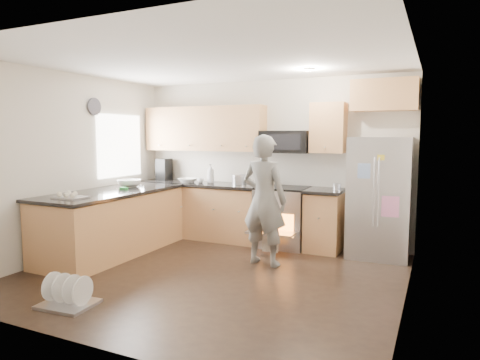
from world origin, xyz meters
The scene contains 8 objects.
ground centered at (0.00, 0.00, 0.00)m, with size 4.50×4.50×0.00m, color black.
room_shell centered at (-0.04, 0.02, 1.67)m, with size 4.54×4.04×2.62m.
back_cabinet_run centered at (-0.59, 1.75, 0.97)m, with size 4.45×0.64×2.50m.
peninsula centered at (-1.75, 0.25, 0.46)m, with size 0.96×2.36×1.04m.
stove_range centered at (0.35, 1.69, 0.68)m, with size 0.76×0.97×1.79m.
refrigerator centered at (1.77, 1.70, 0.85)m, with size 0.85×0.68×1.70m.
person centered at (0.44, 0.69, 0.87)m, with size 0.63×0.41×1.73m, color gray.
dish_rack centered at (-0.84, -1.46, 0.09)m, with size 0.56×0.46×0.33m.
Camera 1 is at (2.51, -4.51, 1.72)m, focal length 32.00 mm.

